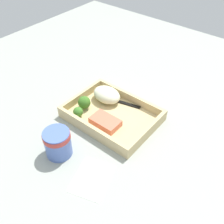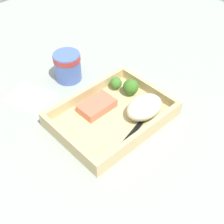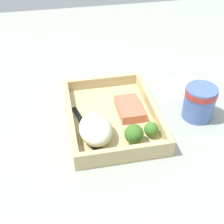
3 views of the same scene
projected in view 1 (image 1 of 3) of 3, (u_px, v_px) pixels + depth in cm
name	position (u px, v px, depth cm)	size (l,w,h in cm)	color
ground_plane	(112.00, 120.00, 87.92)	(160.00, 160.00, 2.00)	#969D92
takeout_tray	(112.00, 117.00, 86.85)	(28.82, 21.34, 1.20)	tan
tray_rim	(112.00, 112.00, 85.50)	(28.82, 21.34, 2.87)	tan
salmon_fillet	(105.00, 122.00, 82.57)	(9.25, 5.81, 2.22)	#DB6B4E
mashed_potatoes	(107.00, 95.00, 90.72)	(10.29, 7.37, 4.90)	beige
broccoli_floret_1	(84.00, 102.00, 87.73)	(4.27, 4.27, 4.58)	#7A9750
broccoli_floret_2	(78.00, 112.00, 84.95)	(3.25, 3.25, 3.53)	#7EA15E
fork	(116.00, 101.00, 91.87)	(15.75, 5.29, 0.44)	black
paper_cup	(58.00, 142.00, 73.09)	(7.75, 7.75, 8.37)	#4E69B3
receipt_slip	(92.00, 178.00, 69.57)	(9.22, 11.78, 0.24)	white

